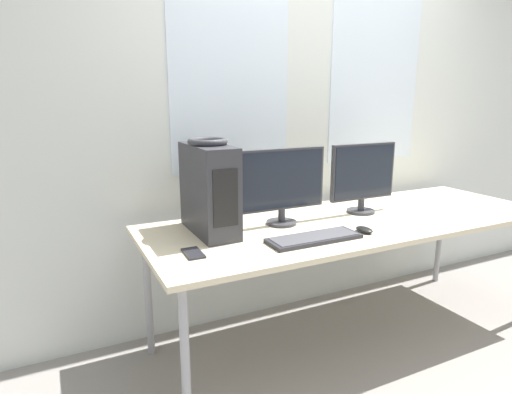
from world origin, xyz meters
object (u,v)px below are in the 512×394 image
(headphones, at_px, (208,141))
(monitor_main, at_px, (282,183))
(pc_tower, at_px, (209,189))
(cell_phone, at_px, (193,253))
(keyboard, at_px, (314,238))
(mouse, at_px, (364,230))
(monitor_right_near, at_px, (363,176))

(headphones, distance_m, monitor_main, 0.48)
(monitor_main, bearing_deg, headphones, 174.11)
(pc_tower, distance_m, cell_phone, 0.40)
(monitor_main, bearing_deg, pc_tower, 174.23)
(pc_tower, distance_m, keyboard, 0.59)
(keyboard, bearing_deg, headphones, 139.35)
(headphones, bearing_deg, cell_phone, -123.16)
(headphones, bearing_deg, mouse, -26.67)
(pc_tower, distance_m, monitor_right_near, 0.96)
(headphones, relative_size, cell_phone, 1.35)
(keyboard, bearing_deg, pc_tower, 139.41)
(headphones, xyz_separation_m, monitor_right_near, (0.96, -0.04, -0.24))
(monitor_right_near, bearing_deg, keyboard, -150.31)
(monitor_right_near, bearing_deg, headphones, 177.55)
(headphones, xyz_separation_m, mouse, (0.72, -0.36, -0.46))
(monitor_main, relative_size, mouse, 4.72)
(monitor_right_near, distance_m, cell_phone, 1.19)
(headphones, height_order, keyboard, headphones)
(monitor_right_near, xyz_separation_m, mouse, (-0.24, -0.32, -0.21))
(pc_tower, bearing_deg, monitor_main, -5.77)
(headphones, xyz_separation_m, cell_phone, (-0.18, -0.28, -0.47))
(pc_tower, bearing_deg, cell_phone, -123.24)
(headphones, height_order, monitor_right_near, headphones)
(monitor_main, bearing_deg, monitor_right_near, 0.08)
(keyboard, height_order, mouse, mouse)
(headphones, height_order, cell_phone, headphones)
(mouse, height_order, cell_phone, mouse)
(pc_tower, xyz_separation_m, monitor_main, (0.41, -0.04, 0.00))
(pc_tower, xyz_separation_m, cell_phone, (-0.18, -0.28, -0.22))
(cell_phone, bearing_deg, monitor_right_near, 13.19)
(mouse, bearing_deg, cell_phone, 174.67)
(headphones, relative_size, mouse, 1.85)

